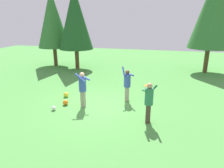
% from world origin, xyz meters
% --- Properties ---
extents(ground_plane, '(40.00, 40.00, 0.00)m').
position_xyz_m(ground_plane, '(0.00, 0.00, 0.00)').
color(ground_plane, '#4C9342').
extents(person_thrower, '(0.66, 0.66, 1.82)m').
position_xyz_m(person_thrower, '(1.28, 1.06, 0.98)').
color(person_thrower, gray).
rests_on(person_thrower, ground_plane).
extents(person_catcher, '(0.63, 0.68, 1.69)m').
position_xyz_m(person_catcher, '(2.54, -1.05, 1.01)').
color(person_catcher, '#4C382D').
rests_on(person_catcher, ground_plane).
extents(person_bystander, '(0.64, 0.57, 1.72)m').
position_xyz_m(person_bystander, '(-0.62, -0.21, 1.02)').
color(person_bystander, gray).
rests_on(person_bystander, ground_plane).
extents(frisbee, '(0.37, 0.37, 0.06)m').
position_xyz_m(frisbee, '(2.44, -0.75, 1.48)').
color(frisbee, orange).
extents(ball_white, '(0.20, 0.20, 0.20)m').
position_xyz_m(ball_white, '(-1.81, -0.93, 0.10)').
color(ball_white, white).
rests_on(ball_white, ground_plane).
extents(ball_yellow, '(0.27, 0.27, 0.27)m').
position_xyz_m(ball_yellow, '(-2.03, 0.81, 0.13)').
color(ball_yellow, yellow).
rests_on(ball_yellow, ground_plane).
extents(ball_orange, '(0.26, 0.26, 0.26)m').
position_xyz_m(ball_orange, '(-1.56, -0.22, 0.13)').
color(ball_orange, orange).
rests_on(ball_orange, ground_plane).
extents(tree_left, '(2.75, 2.75, 6.58)m').
position_xyz_m(tree_left, '(-4.09, 7.19, 4.11)').
color(tree_left, brown).
rests_on(tree_left, ground_plane).
extents(tree_far_left, '(2.71, 2.71, 6.47)m').
position_xyz_m(tree_far_left, '(-6.48, 7.89, 4.04)').
color(tree_far_left, brown).
rests_on(tree_far_left, ground_plane).
extents(tree_far_right, '(3.15, 3.15, 7.52)m').
position_xyz_m(tree_far_right, '(6.20, 8.50, 4.70)').
color(tree_far_right, brown).
rests_on(tree_far_right, ground_plane).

